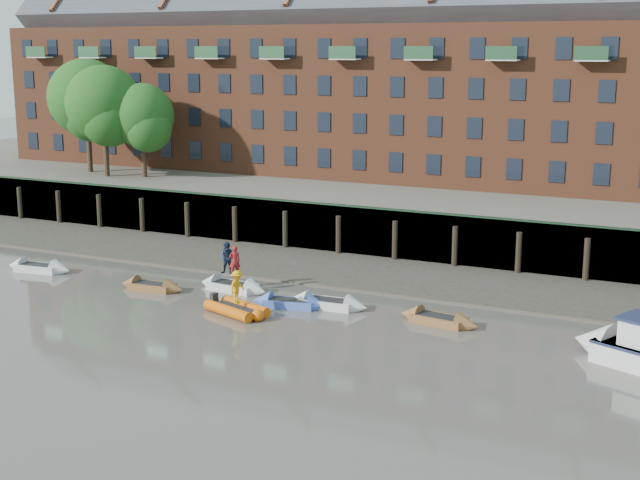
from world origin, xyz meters
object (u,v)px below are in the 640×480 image
Objects in this scene: rowboat_2 at (152,287)px; rib_tender at (239,309)px; person_rower_a at (235,261)px; rowboat_0 at (39,268)px; rowboat_5 at (327,303)px; rowboat_6 at (439,320)px; motor_launch at (636,349)px; rowboat_4 at (290,303)px; rowboat_3 at (233,287)px; person_rower_b at (228,258)px; person_rib_crew at (237,287)px.

rowboat_2 reaches higher than rib_tender.
person_rower_a reaches higher than rowboat_2.
rowboat_0 is 19.28m from rowboat_5.
motor_launch is (9.51, -1.85, 0.50)m from rowboat_6.
rowboat_5 reaches higher than rowboat_4.
rowboat_0 is 13.10m from rowboat_3.
rowboat_6 is 13.01m from person_rower_b.
rowboat_2 is 0.94× the size of rowboat_6.
person_rower_b is at bearing 169.01° from rowboat_5.
rowboat_3 reaches higher than rowboat_6.
rowboat_2 is 2.35× the size of person_rower_a.
person_rower_a is at bearing -174.83° from rowboat_6.
person_rower_a reaches higher than motor_launch.
person_rower_a reaches higher than rib_tender.
rowboat_3 is at bearing 170.23° from rowboat_5.
person_rib_crew reaches higher than rowboat_0.
person_rower_b reaches higher than motor_launch.
motor_launch is at bearing 23.09° from rib_tender.
person_rower_b is 1.07× the size of person_rib_crew.
person_rib_crew reaches higher than rib_tender.
rowboat_2 is 4.60m from rowboat_3.
rowboat_3 is 4.66m from rowboat_4.
rowboat_5 is at bearing -4.12° from rowboat_0.
person_rower_a is at bearing 151.07° from rowboat_4.
motor_launch reaches higher than rowboat_4.
rowboat_4 is 0.60× the size of motor_launch.
rowboat_3 is at bearing -63.01° from person_rower_a.
rowboat_4 is at bearing -6.45° from rowboat_0.
rowboat_2 is at bearing -167.58° from rowboat_6.
motor_launch is 4.16× the size of person_rib_crew.
rowboat_4 is at bearing -0.23° from rowboat_2.
rowboat_3 is at bearing -175.09° from rowboat_6.
rowboat_0 is 0.63× the size of motor_launch.
rowboat_0 is at bearing 178.72° from rowboat_5.
rowboat_5 reaches higher than rib_tender.
rowboat_4 is 2.49× the size of person_rib_crew.
person_rib_crew is at bearing -15.02° from rowboat_0.
person_rib_crew is at bearing 25.88° from motor_launch.
rowboat_2 is 0.95× the size of rowboat_4.
motor_launch is 19.38m from person_rib_crew.
rowboat_6 is (6.21, -0.14, -0.01)m from rowboat_5.
rowboat_4 is 3.21m from person_rib_crew.
rowboat_4 is (4.42, -1.46, -0.02)m from rowboat_3.
rowboat_3 is 1.06× the size of rowboat_4.
rowboat_0 is 8.85m from rowboat_2.
rowboat_0 is 1.19× the size of rib_tender.
person_rower_b is (12.60, 1.65, 1.58)m from rowboat_0.
rowboat_0 reaches higher than rowboat_4.
rowboat_3 is 2.46× the size of person_rower_b.
person_rower_a reaches higher than rowboat_5.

